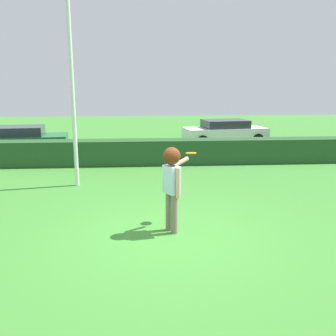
{
  "coord_description": "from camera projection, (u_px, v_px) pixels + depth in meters",
  "views": [
    {
      "loc": [
        -0.5,
        -7.14,
        3.03
      ],
      "look_at": [
        0.12,
        1.23,
        1.15
      ],
      "focal_mm": 39.96,
      "sensor_mm": 36.0,
      "label": 1
    }
  ],
  "objects": [
    {
      "name": "ground_plane",
      "position": [
        167.0,
        236.0,
        7.65
      ],
      "size": [
        60.0,
        60.0,
        0.0
      ],
      "primitive_type": "plane",
      "color": "#3A7E2F"
    },
    {
      "name": "person",
      "position": [
        172.0,
        178.0,
        7.63
      ],
      "size": [
        0.61,
        0.78,
        1.8
      ],
      "color": "#766D59",
      "rests_on": "ground"
    },
    {
      "name": "frisbee",
      "position": [
        191.0,
        153.0,
        8.25
      ],
      "size": [
        0.24,
        0.24,
        0.05
      ],
      "color": "orange"
    },
    {
      "name": "lamppost",
      "position": [
        71.0,
        68.0,
        10.72
      ],
      "size": [
        0.24,
        0.24,
        6.35
      ],
      "color": "silver",
      "rests_on": "ground"
    },
    {
      "name": "hedge_row",
      "position": [
        154.0,
        152.0,
        14.48
      ],
      "size": [
        18.98,
        0.9,
        0.95
      ],
      "primitive_type": "cube",
      "color": "#244C26",
      "rests_on": "ground"
    },
    {
      "name": "parked_car_green",
      "position": [
        18.0,
        139.0,
        16.33
      ],
      "size": [
        4.38,
        2.23,
        1.25
      ],
      "color": "#1E6633",
      "rests_on": "ground"
    },
    {
      "name": "parked_car_white",
      "position": [
        225.0,
        131.0,
        19.32
      ],
      "size": [
        4.4,
        2.29,
        1.25
      ],
      "color": "white",
      "rests_on": "ground"
    }
  ]
}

